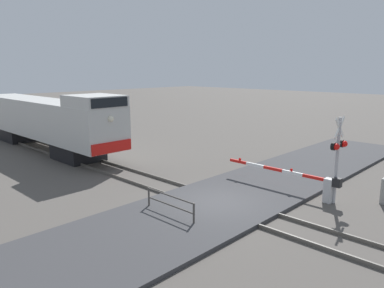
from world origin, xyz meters
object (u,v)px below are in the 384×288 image
Objects in this scene: crossing_signal at (338,151)px; guard_railing at (170,203)px; locomotive at (45,120)px; crossing_gate at (311,182)px.

crossing_signal is 7.55m from guard_railing.
locomotive reaches higher than guard_railing.
crossing_gate is at bearing -26.53° from guard_railing.
crossing_gate is (3.65, -18.87, -1.45)m from locomotive.
crossing_gate is 6.72m from guard_railing.
crossing_signal reaches higher than crossing_gate.
locomotive is at bearing 100.70° from crossing_signal.
guard_railing is at bearing 146.48° from crossing_signal.
locomotive is 6.53× the size of guard_railing.
crossing_signal is at bearing -79.30° from locomotive.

